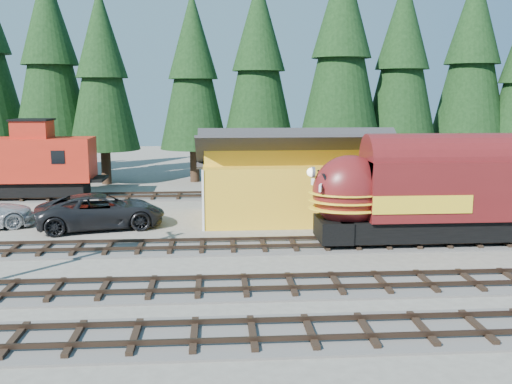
{
  "coord_description": "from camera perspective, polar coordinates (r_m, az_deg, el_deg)",
  "views": [
    {
      "loc": [
        -5.26,
        -23.11,
        7.44
      ],
      "look_at": [
        -3.35,
        4.0,
        2.76
      ],
      "focal_mm": 40.0,
      "sensor_mm": 36.0,
      "label": 1
    }
  ],
  "objects": [
    {
      "name": "pickup_truck_a",
      "position": [
        33.08,
        -15.23,
        -1.84
      ],
      "size": [
        7.58,
        4.81,
        1.95
      ],
      "primitive_type": "imported",
      "rotation": [
        0.0,
        0.0,
        1.81
      ],
      "color": "black",
      "rests_on": "ground"
    },
    {
      "name": "conifer_backdrop",
      "position": [
        49.18,
        7.02,
        13.02
      ],
      "size": [
        80.03,
        22.45,
        17.34
      ],
      "color": "black",
      "rests_on": "ground"
    },
    {
      "name": "ground",
      "position": [
        24.84,
        8.47,
        -7.76
      ],
      "size": [
        120.0,
        120.0,
        0.0
      ],
      "primitive_type": "plane",
      "color": "#6B665B",
      "rests_on": "ground"
    },
    {
      "name": "depot",
      "position": [
        34.31,
        4.82,
        2.24
      ],
      "size": [
        12.8,
        7.0,
        5.3
      ],
      "color": "gold",
      "rests_on": "ground"
    },
    {
      "name": "track_spur",
      "position": [
        42.03,
        -10.44,
        -0.5
      ],
      "size": [
        32.0,
        3.2,
        0.33
      ],
      "color": "#4C4947",
      "rests_on": "ground"
    },
    {
      "name": "locomotive",
      "position": [
        30.03,
        19.42,
        -0.33
      ],
      "size": [
        15.41,
        3.06,
        4.19
      ],
      "color": "black",
      "rests_on": "ground"
    },
    {
      "name": "caboose",
      "position": [
        43.63,
        -22.46,
        2.69
      ],
      "size": [
        10.16,
        2.95,
        5.28
      ],
      "color": "black",
      "rests_on": "ground"
    }
  ]
}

